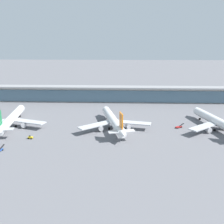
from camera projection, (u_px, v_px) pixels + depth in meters
ground_plane at (111, 133)px, 170.20m from camera, size 1200.00×1200.00×0.00m
airliner_left_stand at (11, 119)px, 180.55m from camera, size 49.08×64.31×17.14m
airliner_centre_stand at (113, 121)px, 176.81m from camera, size 48.12×63.62×17.14m
airliner_right_stand at (218, 122)px, 174.01m from camera, size 48.15×63.65×17.14m
service_truck_under_wing_yellow at (30, 137)px, 159.52m from camera, size 3.10×2.15×2.05m
service_truck_mid_apron_red at (179, 127)px, 179.07m from camera, size 6.52×4.68×2.70m
terminal_building at (115, 94)px, 250.41m from camera, size 270.03×12.80×15.20m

